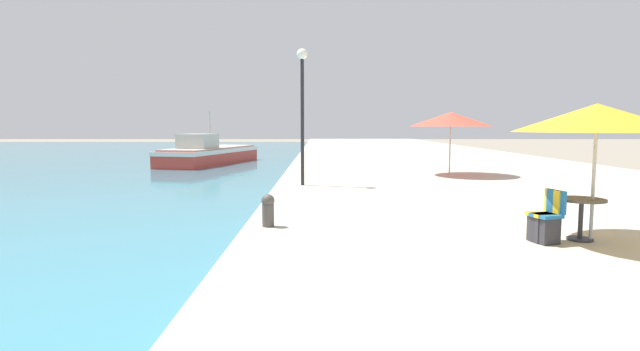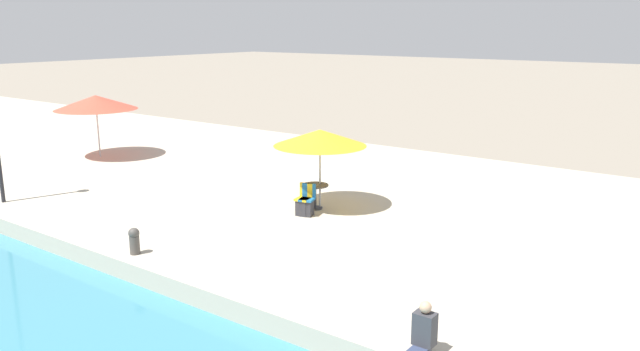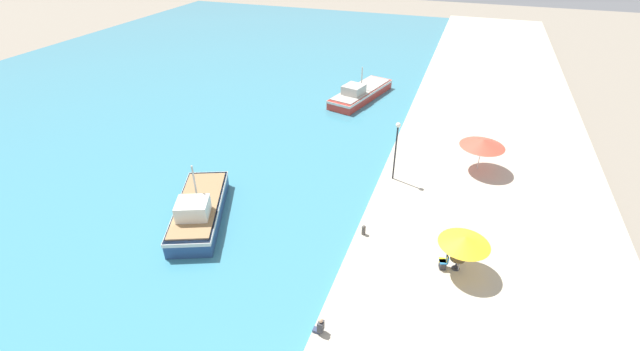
% 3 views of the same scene
% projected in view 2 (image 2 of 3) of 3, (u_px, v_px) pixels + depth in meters
% --- Properties ---
extents(cafe_umbrella_pink, '(2.75, 2.75, 2.38)m').
position_uv_depth(cafe_umbrella_pink, '(320.00, 138.00, 18.23)').
color(cafe_umbrella_pink, '#B7B7B7').
rests_on(cafe_umbrella_pink, quay_promenade).
extents(cafe_umbrella_white, '(3.32, 3.32, 2.57)m').
position_uv_depth(cafe_umbrella_white, '(96.00, 102.00, 25.47)').
color(cafe_umbrella_white, '#B7B7B7').
rests_on(cafe_umbrella_white, quay_promenade).
extents(cafe_table, '(0.80, 0.80, 0.74)m').
position_uv_depth(cafe_table, '(315.00, 191.00, 18.53)').
color(cafe_table, '#333338').
rests_on(cafe_table, quay_promenade).
extents(cafe_chair_left, '(0.53, 0.51, 0.91)m').
position_uv_depth(cafe_chair_left, '(307.00, 205.00, 17.91)').
color(cafe_chair_left, '#2D2D33').
rests_on(cafe_chair_left, quay_promenade).
extents(cafe_chair_right, '(0.49, 0.46, 0.91)m').
position_uv_depth(cafe_chair_right, '(304.00, 204.00, 17.95)').
color(cafe_chair_right, '#2D2D33').
rests_on(cafe_chair_right, quay_promenade).
extents(person_at_quay, '(0.51, 0.36, 0.93)m').
position_uv_depth(person_at_quay, '(423.00, 332.00, 10.30)').
color(person_at_quay, '#333D5B').
rests_on(person_at_quay, quay_promenade).
extents(mooring_bollard, '(0.26, 0.26, 0.65)m').
position_uv_depth(mooring_bollard, '(134.00, 240.00, 14.87)').
color(mooring_bollard, '#4C4742').
rests_on(mooring_bollard, quay_promenade).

